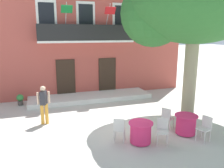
{
  "coord_description": "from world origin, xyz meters",
  "views": [
    {
      "loc": [
        -3.12,
        -8.36,
        3.76
      ],
      "look_at": [
        0.42,
        2.09,
        1.3
      ],
      "focal_mm": 35.88,
      "sensor_mm": 36.0,
      "label": 1
    }
  ],
  "objects": [
    {
      "name": "cafe_chair_near_tree_0",
      "position": [
        2.42,
        -2.37,
        0.53
      ],
      "size": [
        0.5,
        0.5,
        0.91
      ],
      "color": "silver",
      "rests_on": "ground"
    },
    {
      "name": "ground_planter_left",
      "position": [
        -4.09,
        4.21,
        0.34
      ],
      "size": [
        0.36,
        0.36,
        0.6
      ],
      "color": "#47423D",
      "rests_on": "ground"
    },
    {
      "name": "plane_tree",
      "position": [
        3.18,
        -0.22,
        4.91
      ],
      "size": [
        5.78,
        5.07,
        6.73
      ],
      "color": "gray",
      "rests_on": "ground"
    },
    {
      "name": "cafe_chair_middle_1",
      "position": [
        -0.52,
        -1.48,
        0.53
      ],
      "size": [
        0.54,
        0.54,
        0.91
      ],
      "color": "silver",
      "rests_on": "ground"
    },
    {
      "name": "cafe_chair_middle_0",
      "position": [
        0.87,
        -2.06,
        0.53
      ],
      "size": [
        0.54,
        0.54,
        0.91
      ],
      "color": "silver",
      "rests_on": "ground"
    },
    {
      "name": "building_facade",
      "position": [
        -0.21,
        6.99,
        3.75
      ],
      "size": [
        13.0,
        5.09,
        7.5
      ],
      "color": "#B24C42",
      "rests_on": "ground"
    },
    {
      "name": "ground_plane",
      "position": [
        0.0,
        0.0,
        0.0
      ],
      "size": [
        120.0,
        120.0,
        0.0
      ],
      "primitive_type": "plane",
      "color": "beige"
    },
    {
      "name": "cafe_chair_near_tree_1",
      "position": [
        1.69,
        -1.07,
        0.53
      ],
      "size": [
        0.55,
        0.55,
        0.91
      ],
      "color": "silver",
      "rests_on": "ground"
    },
    {
      "name": "pedestrian_near_entrance",
      "position": [
        -2.95,
        1.09,
        0.94
      ],
      "size": [
        0.53,
        0.39,
        1.67
      ],
      "color": "gold",
      "rests_on": "ground"
    },
    {
      "name": "entrance_step_platform",
      "position": [
        -0.21,
        4.1,
        0.12
      ],
      "size": [
        7.06,
        1.81,
        0.25
      ],
      "primitive_type": "cube",
      "color": "silver",
      "rests_on": "ground"
    },
    {
      "name": "cafe_table_middle",
      "position": [
        0.18,
        -1.77,
        0.39
      ],
      "size": [
        0.86,
        0.86,
        0.76
      ],
      "color": "#E52D66",
      "rests_on": "ground"
    },
    {
      "name": "cafe_table_near_tree",
      "position": [
        2.14,
        -1.67,
        0.39
      ],
      "size": [
        0.86,
        0.86,
        0.76
      ],
      "color": "#E52D66",
      "rests_on": "ground"
    }
  ]
}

